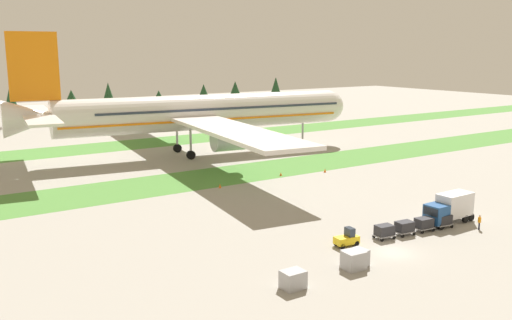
# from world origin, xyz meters

# --- Properties ---
(ground_plane) EXTENTS (400.00, 400.00, 0.00)m
(ground_plane) POSITION_xyz_m (0.00, 0.00, 0.00)
(ground_plane) COLOR gray
(grass_strip_near) EXTENTS (320.00, 13.07, 0.01)m
(grass_strip_near) POSITION_xyz_m (0.00, 40.57, 0.00)
(grass_strip_near) COLOR #4C8438
(grass_strip_near) RESTS_ON ground
(grass_strip_far) EXTENTS (320.00, 13.07, 0.01)m
(grass_strip_far) POSITION_xyz_m (0.00, 78.70, 0.00)
(grass_strip_far) COLOR #4C8438
(grass_strip_far) RESTS_ON ground
(airliner) EXTENTS (68.92, 85.04, 23.60)m
(airliner) POSITION_xyz_m (8.02, 59.92, 8.46)
(airliner) COLOR silver
(airliner) RESTS_ON ground
(baggage_tug) EXTENTS (2.72, 1.57, 1.97)m
(baggage_tug) POSITION_xyz_m (-2.63, 4.02, 0.81)
(baggage_tug) COLOR yellow
(baggage_tug) RESTS_ON ground
(cargo_dolly_lead) EXTENTS (2.35, 1.72, 1.55)m
(cargo_dolly_lead) POSITION_xyz_m (2.37, 3.49, 0.92)
(cargo_dolly_lead) COLOR #A3A3A8
(cargo_dolly_lead) RESTS_ON ground
(cargo_dolly_second) EXTENTS (2.35, 1.72, 1.55)m
(cargo_dolly_second) POSITION_xyz_m (5.25, 3.18, 0.92)
(cargo_dolly_second) COLOR #A3A3A8
(cargo_dolly_second) RESTS_ON ground
(cargo_dolly_third) EXTENTS (2.35, 1.72, 1.55)m
(cargo_dolly_third) POSITION_xyz_m (8.14, 2.87, 0.92)
(cargo_dolly_third) COLOR #A3A3A8
(cargo_dolly_third) RESTS_ON ground
(cargo_dolly_fourth) EXTENTS (2.35, 1.72, 1.55)m
(cargo_dolly_fourth) POSITION_xyz_m (11.02, 2.57, 0.92)
(cargo_dolly_fourth) COLOR #A3A3A8
(cargo_dolly_fourth) RESTS_ON ground
(catering_truck) EXTENTS (7.00, 2.44, 3.58)m
(catering_truck) POSITION_xyz_m (13.05, 3.21, 1.95)
(catering_truck) COLOR #1E4C8E
(catering_truck) RESTS_ON ground
(ground_crew_marshaller) EXTENTS (0.36, 0.53, 1.74)m
(ground_crew_marshaller) POSITION_xyz_m (10.49, 3.61, 0.95)
(ground_crew_marshaller) COLOR black
(ground_crew_marshaller) RESTS_ON ground
(ground_crew_loader) EXTENTS (0.49, 0.36, 1.74)m
(ground_crew_loader) POSITION_xyz_m (13.98, -0.28, 0.95)
(ground_crew_loader) COLOR black
(ground_crew_loader) RESTS_ON ground
(uld_container_0) EXTENTS (2.00, 1.60, 1.62)m
(uld_container_0) POSITION_xyz_m (-13.91, -1.39, 0.81)
(uld_container_0) COLOR #A3A3A8
(uld_container_0) RESTS_ON ground
(uld_container_1) EXTENTS (2.08, 1.70, 1.77)m
(uld_container_1) POSITION_xyz_m (-6.47, -1.11, 0.88)
(uld_container_1) COLOR #A3A3A8
(uld_container_1) RESTS_ON ground
(uld_container_2) EXTENTS (2.19, 1.85, 1.57)m
(uld_container_2) POSITION_xyz_m (-6.02, -0.54, 0.79)
(uld_container_2) COLOR #A3A3A8
(uld_container_2) RESTS_ON ground
(uld_container_3) EXTENTS (2.11, 1.74, 1.61)m
(uld_container_3) POSITION_xyz_m (-5.67, -0.67, 0.81)
(uld_container_3) COLOR #A3A3A8
(uld_container_3) RESTS_ON ground
(taxiway_marker_0) EXTENTS (0.44, 0.44, 0.58)m
(taxiway_marker_0) POSITION_xyz_m (11.30, 35.28, 0.29)
(taxiway_marker_0) COLOR orange
(taxiway_marker_0) RESTS_ON ground
(taxiway_marker_1) EXTENTS (0.44, 0.44, 0.65)m
(taxiway_marker_1) POSITION_xyz_m (19.09, 33.19, 0.32)
(taxiway_marker_1) COLOR orange
(taxiway_marker_1) RESTS_ON ground
(taxiway_marker_2) EXTENTS (0.44, 0.44, 0.66)m
(taxiway_marker_2) POSITION_xyz_m (-1.35, 33.48, 0.33)
(taxiway_marker_2) COLOR orange
(taxiway_marker_2) RESTS_ON ground
(distant_tree_line) EXTENTS (154.77, 10.13, 12.60)m
(distant_tree_line) POSITION_xyz_m (7.43, 125.60, 6.75)
(distant_tree_line) COLOR #4C3823
(distant_tree_line) RESTS_ON ground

